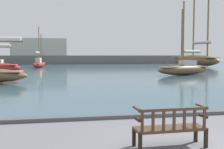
% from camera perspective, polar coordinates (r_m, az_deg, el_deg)
% --- Properties ---
extents(harbor_water, '(100.00, 80.00, 0.08)m').
position_cam_1_polar(harbor_water, '(49.12, -6.85, 1.59)').
color(harbor_water, '#385666').
rests_on(harbor_water, ground).
extents(quay_edge_kerb, '(40.00, 0.30, 0.12)m').
position_cam_1_polar(quay_edge_kerb, '(9.60, 9.21, -8.10)').
color(quay_edge_kerb, '#4C4C50').
rests_on(quay_edge_kerb, ground).
extents(park_bench, '(1.62, 0.57, 0.92)m').
position_cam_1_polar(park_bench, '(6.46, 11.78, -10.34)').
color(park_bench, black).
rests_on(park_bench, ground).
extents(sailboat_centre_channel, '(6.63, 3.58, 7.25)m').
position_cam_1_polar(sailboat_centre_channel, '(28.84, 14.49, 1.20)').
color(sailboat_centre_channel, brown).
rests_on(sailboat_centre_channel, harbor_water).
extents(sailboat_mid_port, '(5.32, 11.56, 14.01)m').
position_cam_1_polar(sailboat_mid_port, '(50.44, 16.36, 3.01)').
color(sailboat_mid_port, brown).
rests_on(sailboat_mid_port, harbor_water).
extents(sailboat_far_port, '(2.22, 7.19, 6.54)m').
position_cam_1_polar(sailboat_far_port, '(46.77, -14.60, 2.16)').
color(sailboat_far_port, maroon).
rests_on(sailboat_far_port, harbor_water).
extents(far_breakwater, '(52.23, 2.40, 5.59)m').
position_cam_1_polar(far_breakwater, '(61.65, -9.40, 3.58)').
color(far_breakwater, '#66605B').
rests_on(far_breakwater, ground).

